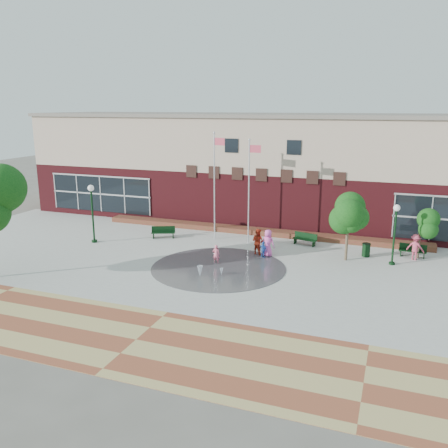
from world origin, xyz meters
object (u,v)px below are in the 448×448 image
(flagpole_left, at_px, (215,181))
(child_splash, at_px, (216,254))
(flagpole_right, at_px, (249,186))
(trash_can, at_px, (366,250))
(bench_left, at_px, (163,234))

(flagpole_left, relative_size, child_splash, 6.43)
(flagpole_right, distance_m, trash_can, 9.15)
(bench_left, relative_size, child_splash, 1.47)
(flagpole_right, xyz_separation_m, child_splash, (-0.58, -5.13, -3.63))
(flagpole_left, distance_m, flagpole_right, 2.76)
(bench_left, bearing_deg, flagpole_left, -6.28)
(bench_left, bearing_deg, flagpole_right, -15.06)
(flagpole_left, relative_size, flagpole_right, 1.06)
(child_splash, bearing_deg, flagpole_right, -105.70)
(flagpole_left, bearing_deg, bench_left, -153.62)
(bench_left, xyz_separation_m, trash_can, (14.88, 0.63, 0.18))
(trash_can, bearing_deg, child_splash, -151.47)
(flagpole_right, distance_m, child_splash, 6.31)
(trash_can, distance_m, child_splash, 10.14)
(trash_can, bearing_deg, flagpole_left, 177.31)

